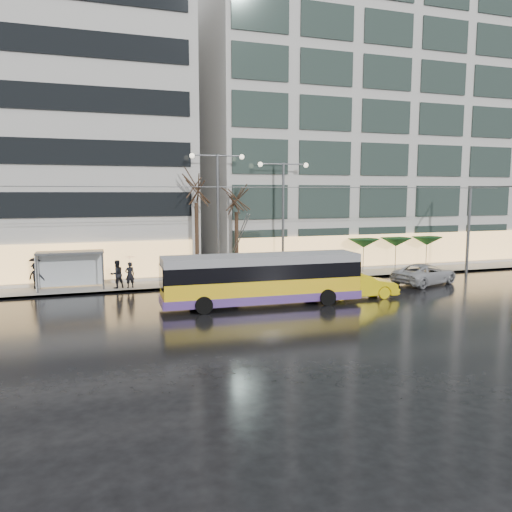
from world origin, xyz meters
name	(u,v)px	position (x,y,z in m)	size (l,w,h in m)	color
ground	(232,320)	(0.00, 0.00, 0.00)	(140.00, 140.00, 0.00)	black
sidewalk	(209,274)	(2.00, 14.00, 0.07)	(80.00, 10.00, 0.15)	gray
kerb	(225,285)	(2.00, 9.05, 0.07)	(80.00, 0.10, 0.15)	slate
building_right	(369,127)	(19.00, 19.00, 12.65)	(32.00, 14.00, 25.00)	beige
trolleybus	(262,281)	(2.58, 2.80, 1.44)	(11.54, 4.66, 5.32)	yellow
catenary	(214,227)	(1.00, 7.94, 4.25)	(42.24, 5.12, 7.00)	#595B60
bus_shelter	(64,262)	(-8.38, 10.69, 1.96)	(4.20, 1.60, 2.51)	#595B60
street_lamp_near	(218,199)	(2.00, 10.80, 5.99)	(3.96, 0.36, 9.03)	#595B60
street_lamp_far	(283,203)	(7.00, 10.80, 5.71)	(3.96, 0.36, 8.53)	#595B60
tree_a	(196,184)	(0.50, 11.00, 7.09)	(3.20, 3.20, 8.40)	black
tree_b	(236,193)	(3.50, 11.20, 6.40)	(3.20, 3.20, 7.70)	black
parasol_a	(364,243)	(14.00, 11.00, 2.45)	(2.50, 2.50, 2.65)	#595B60
parasol_b	(396,242)	(17.00, 11.00, 2.45)	(2.50, 2.50, 2.65)	#595B60
parasol_c	(427,241)	(20.00, 11.00, 2.45)	(2.50, 2.50, 2.65)	#595B60
taxi_b	(358,285)	(8.92, 2.90, 0.79)	(1.68, 4.82, 1.59)	yellow
sedan_silver	(425,274)	(15.74, 5.48, 0.73)	(2.42, 5.24, 1.46)	#AEAFB3
pedestrian_a	(130,266)	(-4.31, 9.84, 1.59)	(1.14, 1.15, 2.19)	black
pedestrian_b	(117,274)	(-5.14, 9.98, 1.08)	(1.12, 1.02, 1.87)	black
pedestrian_c	(36,272)	(-10.19, 11.42, 1.26)	(1.30, 1.14, 2.11)	black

